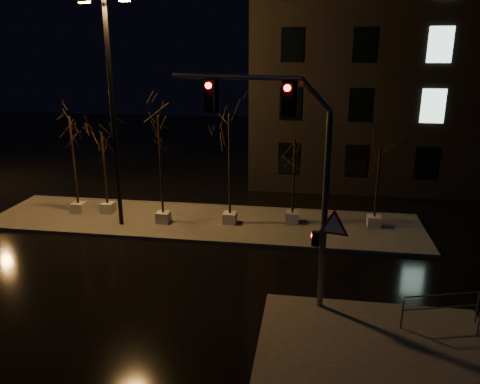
# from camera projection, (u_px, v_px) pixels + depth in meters

# --- Properties ---
(ground) EXTENTS (90.00, 90.00, 0.00)m
(ground) POSITION_uv_depth(u_px,v_px,m) (169.00, 277.00, 18.38)
(ground) COLOR black
(ground) RESTS_ON ground
(median) EXTENTS (22.00, 5.00, 0.15)m
(median) POSITION_uv_depth(u_px,v_px,m) (203.00, 222.00, 24.02)
(median) COLOR #42403B
(median) RESTS_ON ground
(sidewalk_corner) EXTENTS (7.00, 5.00, 0.15)m
(sidewalk_corner) POSITION_uv_depth(u_px,v_px,m) (376.00, 347.00, 13.95)
(sidewalk_corner) COLOR #42403B
(sidewalk_corner) RESTS_ON ground
(building) EXTENTS (25.00, 12.00, 15.00)m
(building) POSITION_uv_depth(u_px,v_px,m) (447.00, 66.00, 31.12)
(building) COLOR black
(building) RESTS_ON ground
(tree_0) EXTENTS (1.80, 1.80, 5.30)m
(tree_0) POSITION_uv_depth(u_px,v_px,m) (71.00, 139.00, 23.97)
(tree_0) COLOR #B8B4AC
(tree_0) RESTS_ON median
(tree_1) EXTENTS (1.80, 1.80, 4.45)m
(tree_1) POSITION_uv_depth(u_px,v_px,m) (103.00, 151.00, 24.16)
(tree_1) COLOR #B8B4AC
(tree_1) RESTS_ON median
(tree_2) EXTENTS (1.80, 1.80, 5.57)m
(tree_2) POSITION_uv_depth(u_px,v_px,m) (159.00, 140.00, 22.48)
(tree_2) COLOR #B8B4AC
(tree_2) RESTS_ON median
(tree_3) EXTENTS (1.80, 1.80, 5.66)m
(tree_3) POSITION_uv_depth(u_px,v_px,m) (229.00, 139.00, 22.37)
(tree_3) COLOR #B8B4AC
(tree_3) RESTS_ON median
(tree_4) EXTENTS (1.80, 1.80, 4.44)m
(tree_4) POSITION_uv_depth(u_px,v_px,m) (294.00, 157.00, 22.73)
(tree_4) COLOR #B8B4AC
(tree_4) RESTS_ON median
(tree_5) EXTENTS (1.80, 1.80, 4.11)m
(tree_5) POSITION_uv_depth(u_px,v_px,m) (379.00, 165.00, 22.25)
(tree_5) COLOR #B8B4AC
(tree_5) RESTS_ON median
(traffic_signal_mast) EXTENTS (6.13, 1.50, 7.65)m
(traffic_signal_mast) POSITION_uv_depth(u_px,v_px,m) (289.00, 160.00, 15.01)
(traffic_signal_mast) COLOR slate
(traffic_signal_mast) RESTS_ON sidewalk_corner
(streetlight_main) EXTENTS (2.66, 0.84, 10.66)m
(streetlight_main) POSITION_uv_depth(u_px,v_px,m) (112.00, 100.00, 21.73)
(streetlight_main) COLOR black
(streetlight_main) RESTS_ON median
(guard_rail_a) EXTENTS (2.48, 0.76, 1.11)m
(guard_rail_a) POSITION_uv_depth(u_px,v_px,m) (441.00, 305.00, 14.70)
(guard_rail_a) COLOR slate
(guard_rail_a) RESTS_ON sidewalk_corner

